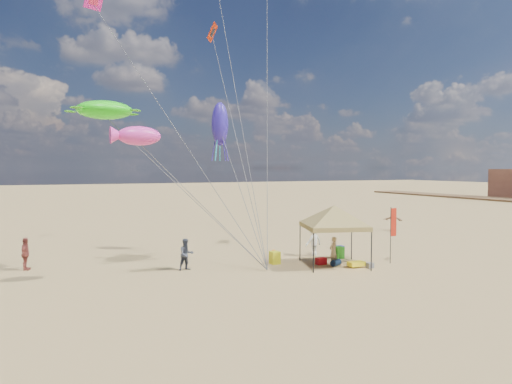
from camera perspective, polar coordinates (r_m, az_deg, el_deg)
ground at (r=24.00m, az=3.04°, el=-9.93°), size 280.00×280.00×0.00m
canopy_tent at (r=25.37m, az=9.71°, el=-1.93°), size 5.96×5.96×3.85m
feather_flag at (r=26.92m, az=16.66°, el=-4.07°), size 0.48×0.11×3.18m
cooler_red at (r=26.00m, az=8.10°, el=-8.52°), size 0.54×0.38×0.38m
cooler_blue at (r=30.03m, az=10.32°, el=-6.98°), size 0.54×0.38×0.38m
bag_navy at (r=25.73m, az=9.92°, el=-8.67°), size 0.69×0.54×0.36m
bag_orange at (r=28.10m, az=2.30°, el=-7.64°), size 0.54×0.69×0.36m
chair_green at (r=27.91m, az=10.27°, el=-7.40°), size 0.50×0.50×0.70m
chair_yellow at (r=25.90m, az=2.36°, el=-8.17°), size 0.50×0.50×0.70m
crate_grey at (r=25.61m, az=14.01°, el=-8.87°), size 0.34×0.30×0.28m
beach_cart at (r=25.59m, az=12.38°, el=-8.72°), size 0.90×0.50×0.24m
person_near_a at (r=25.79m, az=9.61°, el=-7.26°), size 0.67×0.55×1.58m
person_near_b at (r=24.53m, az=-8.69°, el=-7.69°), size 0.88×0.73×1.67m
person_near_c at (r=28.34m, az=7.15°, el=-6.03°), size 1.32×0.92×1.86m
person_far_a at (r=27.10m, az=-26.79°, el=-6.90°), size 0.66×1.08×1.72m
person_far_c at (r=40.88m, az=16.75°, el=-3.41°), size 1.28×1.70×1.78m
turtle_kite at (r=24.47m, az=-18.37°, el=9.66°), size 3.33×3.00×0.91m
fish_kite at (r=21.58m, az=-14.35°, el=6.79°), size 2.13×1.37×0.88m
squid_kite at (r=29.50m, az=-4.51°, el=8.43°), size 1.37×1.37×2.76m
stunt_kite_red at (r=35.68m, az=-5.45°, el=19.19°), size 1.15×1.40×1.18m
stunt_kite_pink at (r=33.46m, az=-19.55°, el=21.63°), size 1.33×0.99×1.11m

